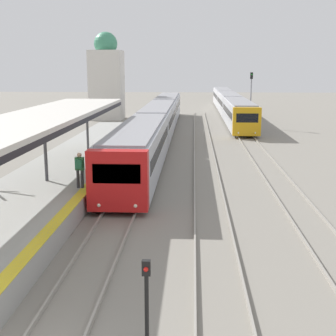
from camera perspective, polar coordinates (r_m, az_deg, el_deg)
The scene contains 7 objects.
platform_canopy at distance 23.42m, azimuth -14.84°, elevation 6.08°, with size 4.00×23.04×3.31m.
person_on_platform at distance 21.97m, azimuth -10.73°, elevation 0.09°, with size 0.40×0.40×1.66m.
train_near at distance 43.06m, azimuth -1.21°, elevation 5.85°, with size 2.67×46.97×3.05m.
train_far at distance 65.60m, azimuth 7.46°, elevation 7.86°, with size 2.58×44.92×2.99m.
signal_post_near at distance 11.10m, azimuth -2.63°, elevation -15.08°, with size 0.20×0.22×2.11m.
signal_mast_far at distance 52.20m, azimuth 10.08°, elevation 8.92°, with size 0.28×0.29×5.92m.
distant_domed_building at distance 60.19m, azimuth -7.49°, elevation 10.70°, with size 4.00×4.00×10.77m.
Camera 1 is at (3.24, -7.92, 6.36)m, focal length 50.00 mm.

